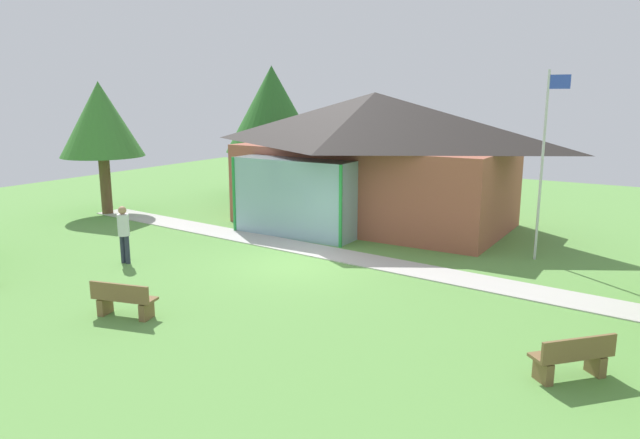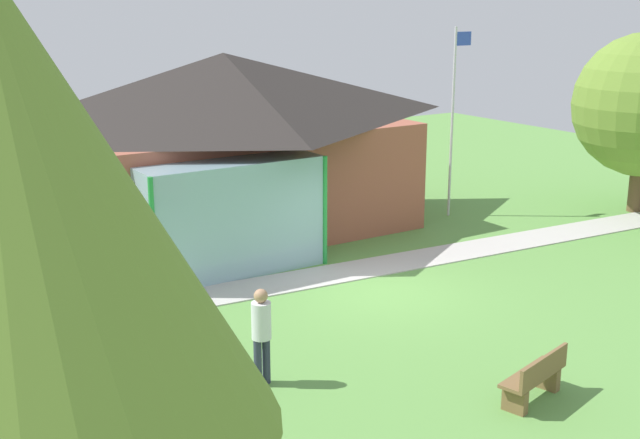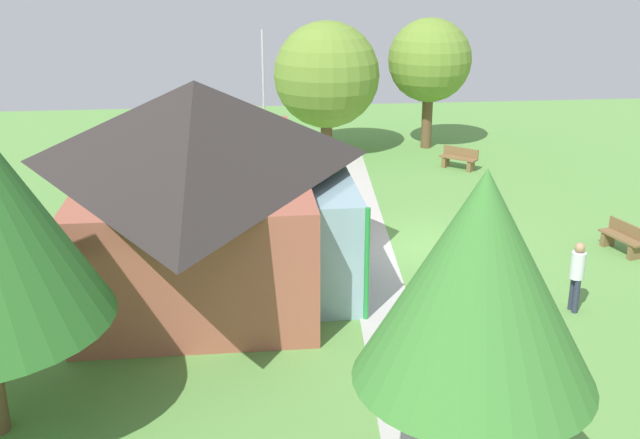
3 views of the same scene
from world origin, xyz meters
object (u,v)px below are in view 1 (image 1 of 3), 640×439
at_px(visitor_strolling_lawn, 124,230).
at_px(tree_west_hedge, 101,120).
at_px(bench_front_center, 124,300).
at_px(pavilion, 370,157).
at_px(tree_behind_pavilion_left, 272,109).
at_px(flagpole, 544,158).
at_px(bench_lawn_far_right, 573,358).

distance_m(visitor_strolling_lawn, tree_west_hedge, 8.58).
distance_m(bench_front_center, visitor_strolling_lawn, 4.63).
height_order(pavilion, tree_behind_pavilion_left, tree_behind_pavilion_left).
bearing_deg(flagpole, tree_behind_pavilion_left, 158.76).
bearing_deg(tree_west_hedge, flagpole, 7.54).
height_order(pavilion, bench_lawn_far_right, pavilion).
distance_m(flagpole, tree_west_hedge, 17.19).
xyz_separation_m(flagpole, visitor_strolling_lawn, (-10.42, -6.90, -2.11)).
bearing_deg(tree_west_hedge, bench_front_center, -37.12).
distance_m(visitor_strolling_lawn, tree_behind_pavilion_left, 13.19).
xyz_separation_m(bench_lawn_far_right, tree_west_hedge, (-19.23, 5.46, 3.53)).
bearing_deg(bench_front_center, flagpole, 40.36).
distance_m(pavilion, flagpole, 6.92).
bearing_deg(bench_front_center, pavilion, 74.07).
distance_m(pavilion, bench_front_center, 11.92).
height_order(bench_front_center, visitor_strolling_lawn, visitor_strolling_lawn).
xyz_separation_m(bench_lawn_far_right, tree_behind_pavilion_left, (-16.12, 13.12, 3.84)).
distance_m(bench_lawn_far_right, bench_front_center, 9.40).
relative_size(pavilion, visitor_strolling_lawn, 6.32).
relative_size(flagpole, bench_lawn_far_right, 4.05).
relative_size(bench_front_center, tree_behind_pavilion_left, 0.25).
xyz_separation_m(flagpole, bench_front_center, (-6.94, -9.88, -2.73)).
height_order(pavilion, bench_front_center, pavilion).
bearing_deg(visitor_strolling_lawn, tree_west_hedge, -41.91).
xyz_separation_m(pavilion, tree_west_hedge, (-10.36, -4.08, 1.30)).
bearing_deg(pavilion, tree_behind_pavilion_left, 153.70).
xyz_separation_m(pavilion, tree_behind_pavilion_left, (-7.25, 3.58, 1.61)).
height_order(flagpole, visitor_strolling_lawn, flagpole).
relative_size(pavilion, bench_front_center, 7.03).
bearing_deg(bench_lawn_far_right, bench_front_center, 146.19).
relative_size(bench_lawn_far_right, bench_front_center, 0.90).
bearing_deg(tree_west_hedge, pavilion, 21.47).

